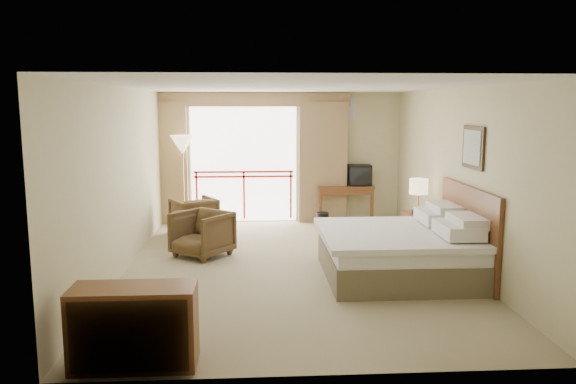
{
  "coord_description": "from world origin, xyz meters",
  "views": [
    {
      "loc": [
        -0.59,
        -8.26,
        2.43
      ],
      "look_at": [
        -0.06,
        0.4,
        1.09
      ],
      "focal_mm": 35.0,
      "sensor_mm": 36.0,
      "label": 1
    }
  ],
  "objects": [
    {
      "name": "coffee_maker",
      "position": [
        0.97,
        3.32,
        0.9
      ],
      "size": [
        0.16,
        0.16,
        0.27
      ],
      "primitive_type": "cylinder",
      "rotation": [
        0.0,
        0.0,
        0.27
      ],
      "color": "black",
      "rests_on": "desk"
    },
    {
      "name": "nightstand",
      "position": [
        2.19,
        0.89,
        0.32
      ],
      "size": [
        0.46,
        0.55,
        0.64
      ],
      "primitive_type": "cube",
      "rotation": [
        0.0,
        0.0,
        0.04
      ],
      "color": "#5A3019",
      "rests_on": "floor"
    },
    {
      "name": "wall_left",
      "position": [
        -2.5,
        0.0,
        1.35
      ],
      "size": [
        0.0,
        7.0,
        7.0
      ],
      "primitive_type": "plane",
      "rotation": [
        1.57,
        0.0,
        1.57
      ],
      "color": "beige",
      "rests_on": "ground"
    },
    {
      "name": "table_lamp",
      "position": [
        2.19,
        0.94,
        1.07
      ],
      "size": [
        0.31,
        0.31,
        0.55
      ],
      "rotation": [
        0.0,
        0.0,
        0.34
      ],
      "color": "tan",
      "rests_on": "nightstand"
    },
    {
      "name": "phone",
      "position": [
        2.14,
        0.74,
        0.68
      ],
      "size": [
        0.21,
        0.19,
        0.08
      ],
      "primitive_type": "cube",
      "rotation": [
        0.0,
        0.0,
        0.34
      ],
      "color": "black",
      "rests_on": "nightstand"
    },
    {
      "name": "dresser",
      "position": [
        -1.72,
        -3.2,
        0.39
      ],
      "size": [
        1.16,
        0.49,
        0.77
      ],
      "rotation": [
        0.0,
        0.0,
        -0.07
      ],
      "color": "#5A3019",
      "rests_on": "floor"
    },
    {
      "name": "side_table",
      "position": [
        -1.77,
        1.41,
        0.4
      ],
      "size": [
        0.53,
        0.53,
        0.58
      ],
      "rotation": [
        0.0,
        0.0,
        -0.13
      ],
      "color": "black",
      "rests_on": "floor"
    },
    {
      "name": "armchair_near",
      "position": [
        -1.44,
        0.69,
        0.0
      ],
      "size": [
        1.12,
        1.13,
        0.74
      ],
      "primitive_type": "imported",
      "rotation": [
        0.0,
        0.0,
        -0.67
      ],
      "color": "#412F1C",
      "rests_on": "floor"
    },
    {
      "name": "wall_back",
      "position": [
        0.0,
        3.5,
        1.35
      ],
      "size": [
        5.0,
        0.0,
        5.0
      ],
      "primitive_type": "plane",
      "rotation": [
        1.57,
        0.0,
        0.0
      ],
      "color": "beige",
      "rests_on": "ground"
    },
    {
      "name": "valance",
      "position": [
        -0.8,
        3.38,
        2.55
      ],
      "size": [
        4.4,
        0.22,
        0.28
      ],
      "primitive_type": "cube",
      "color": "olive",
      "rests_on": "wall_back"
    },
    {
      "name": "wall_right",
      "position": [
        2.5,
        0.0,
        1.35
      ],
      "size": [
        0.0,
        7.0,
        7.0
      ],
      "primitive_type": "plane",
      "rotation": [
        1.57,
        0.0,
        -1.57
      ],
      "color": "beige",
      "rests_on": "ground"
    },
    {
      "name": "balcony_door",
      "position": [
        -0.8,
        3.48,
        1.2
      ],
      "size": [
        2.4,
        0.0,
        2.4
      ],
      "primitive_type": "plane",
      "rotation": [
        1.57,
        0.0,
        0.0
      ],
      "color": "white",
      "rests_on": "wall_back"
    },
    {
      "name": "book",
      "position": [
        -1.77,
        1.41,
        0.59
      ],
      "size": [
        0.21,
        0.24,
        0.02
      ],
      "primitive_type": "imported",
      "rotation": [
        0.0,
        0.0,
        0.37
      ],
      "color": "white",
      "rests_on": "side_table"
    },
    {
      "name": "bed",
      "position": [
        1.5,
        -0.6,
        0.38
      ],
      "size": [
        2.13,
        2.06,
        0.97
      ],
      "color": "brown",
      "rests_on": "floor"
    },
    {
      "name": "floor",
      "position": [
        0.0,
        0.0,
        0.0
      ],
      "size": [
        7.0,
        7.0,
        0.0
      ],
      "primitive_type": "plane",
      "color": "gray",
      "rests_on": "ground"
    },
    {
      "name": "hvac_vent",
      "position": [
        1.3,
        3.47,
        2.35
      ],
      "size": [
        0.5,
        0.04,
        0.5
      ],
      "primitive_type": "cube",
      "color": "silver",
      "rests_on": "wall_back"
    },
    {
      "name": "desk",
      "position": [
        1.32,
        3.37,
        0.6
      ],
      "size": [
        1.17,
        0.57,
        0.77
      ],
      "rotation": [
        0.0,
        0.0,
        0.08
      ],
      "color": "#5A3019",
      "rests_on": "floor"
    },
    {
      "name": "cup",
      "position": [
        1.12,
        3.27,
        0.82
      ],
      "size": [
        0.09,
        0.09,
        0.11
      ],
      "primitive_type": "cylinder",
      "rotation": [
        0.0,
        0.0,
        -0.17
      ],
      "color": "white",
      "rests_on": "desk"
    },
    {
      "name": "curtain_right",
      "position": [
        0.85,
        3.35,
        1.25
      ],
      "size": [
        1.0,
        0.26,
        2.5
      ],
      "primitive_type": "cube",
      "color": "olive",
      "rests_on": "wall_back"
    },
    {
      "name": "armchair_far",
      "position": [
        -1.74,
        2.31,
        0.0
      ],
      "size": [
        1.03,
        1.04,
        0.7
      ],
      "primitive_type": "imported",
      "rotation": [
        0.0,
        0.0,
        -2.65
      ],
      "color": "#412F1C",
      "rests_on": "floor"
    },
    {
      "name": "ceiling",
      "position": [
        0.0,
        0.0,
        2.7
      ],
      "size": [
        7.0,
        7.0,
        0.0
      ],
      "primitive_type": "plane",
      "rotation": [
        3.14,
        0.0,
        0.0
      ],
      "color": "white",
      "rests_on": "wall_back"
    },
    {
      "name": "curtain_left",
      "position": [
        -2.45,
        3.35,
        1.25
      ],
      "size": [
        1.0,
        0.26,
        2.5
      ],
      "primitive_type": "cube",
      "color": "olive",
      "rests_on": "wall_back"
    },
    {
      "name": "headboard",
      "position": [
        2.46,
        -0.6,
        0.65
      ],
      "size": [
        0.06,
        2.1,
        1.3
      ],
      "primitive_type": "cube",
      "color": "#5A3019",
      "rests_on": "wall_right"
    },
    {
      "name": "framed_art",
      "position": [
        2.47,
        -0.6,
        1.85
      ],
      "size": [
        0.04,
        0.72,
        0.6
      ],
      "color": "black",
      "rests_on": "wall_right"
    },
    {
      "name": "wastebasket",
      "position": [
        0.78,
        2.72,
        0.15
      ],
      "size": [
        0.28,
        0.28,
        0.31
      ],
      "primitive_type": "cylinder",
      "rotation": [
        0.0,
        0.0,
        0.16
      ],
      "color": "black",
      "rests_on": "floor"
    },
    {
      "name": "floor_lamp",
      "position": [
        -1.99,
        2.91,
        1.59
      ],
      "size": [
        0.47,
        0.47,
        1.85
      ],
      "rotation": [
        0.0,
        0.0,
        -0.09
      ],
      "color": "tan",
      "rests_on": "floor"
    },
    {
      "name": "wall_front",
      "position": [
        0.0,
        -3.5,
        1.35
      ],
      "size": [
        5.0,
        0.0,
        5.0
      ],
      "primitive_type": "plane",
      "rotation": [
        -1.57,
        0.0,
        0.0
      ],
      "color": "beige",
      "rests_on": "ground"
    },
    {
      "name": "balcony_railing",
      "position": [
        -0.8,
        3.46,
        0.81
      ],
      "size": [
        2.09,
        0.03,
        1.02
      ],
      "color": "red",
      "rests_on": "wall_back"
    },
    {
      "name": "tv",
      "position": [
        1.62,
        3.31,
        0.98
      ],
      "size": [
        0.48,
        0.38,
        0.44
      ],
      "rotation": [
        0.0,
        0.0,
        0.05
      ],
      "color": "black",
      "rests_on": "desk"
    }
  ]
}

